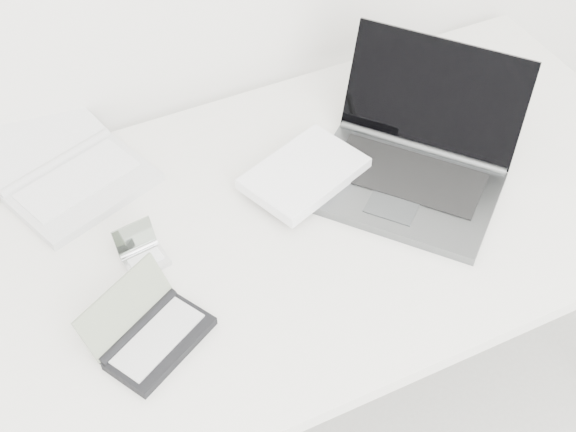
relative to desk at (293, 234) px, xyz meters
name	(u,v)px	position (x,y,z in m)	size (l,w,h in m)	color
desk	(293,234)	(0.00, 0.00, 0.00)	(1.60, 0.80, 0.73)	white
laptop_large	(385,165)	(0.22, 0.02, 0.09)	(0.58, 0.50, 0.24)	#55585A
netbook_open_white	(68,172)	(-0.36, 0.30, 0.07)	(0.37, 0.42, 0.07)	silver
pda_silver	(143,254)	(-0.30, 0.03, 0.06)	(0.09, 0.09, 0.06)	silver
palmtop_charcoal	(150,333)	(-0.34, -0.15, 0.07)	(0.23, 0.22, 0.09)	black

